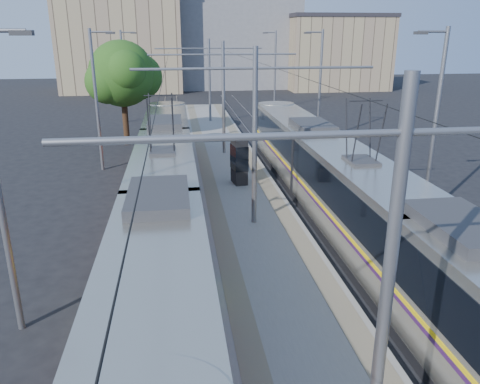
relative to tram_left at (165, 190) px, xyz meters
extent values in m
plane|color=black|center=(3.60, -8.44, -1.71)|extent=(160.00, 160.00, 0.00)
cube|color=gray|center=(3.60, 8.56, -1.56)|extent=(4.00, 50.00, 0.30)
cube|color=gray|center=(2.15, 8.56, -1.40)|extent=(0.70, 50.00, 0.01)
cube|color=gray|center=(5.05, 8.56, -1.40)|extent=(0.70, 50.00, 0.01)
cube|color=gray|center=(-0.72, 8.56, -1.69)|extent=(0.07, 70.00, 0.03)
cube|color=gray|center=(0.72, 8.56, -1.69)|extent=(0.07, 70.00, 0.03)
cube|color=gray|center=(6.48, 8.56, -1.69)|extent=(0.07, 70.00, 0.03)
cube|color=gray|center=(7.92, 8.56, -1.69)|extent=(0.07, 70.00, 0.03)
cube|color=black|center=(0.00, 0.00, -1.51)|extent=(2.30, 28.44, 0.40)
cube|color=#AAA69C|center=(0.00, 0.00, 0.14)|extent=(2.40, 26.84, 2.90)
cube|color=black|center=(0.00, 0.00, 0.64)|extent=(2.43, 26.84, 1.30)
cube|color=yellow|center=(0.00, 0.00, -0.26)|extent=(2.43, 26.84, 0.12)
cube|color=red|center=(0.00, 0.00, -0.76)|extent=(2.42, 26.84, 1.10)
cube|color=#2D2D30|center=(0.00, 0.00, 1.74)|extent=(1.68, 3.00, 0.30)
cube|color=black|center=(7.20, -2.46, -1.51)|extent=(2.30, 31.46, 0.40)
cube|color=#B2AFA3|center=(7.20, -2.46, 0.14)|extent=(2.40, 29.86, 2.90)
cube|color=black|center=(7.20, -2.46, 0.64)|extent=(2.43, 29.86, 1.30)
cube|color=yellow|center=(7.20, -2.46, -0.26)|extent=(2.43, 29.86, 0.12)
cube|color=#371549|center=(7.20, -2.46, -0.41)|extent=(2.43, 29.86, 0.10)
cube|color=#2D2D30|center=(7.20, -2.46, 1.74)|extent=(1.68, 3.00, 0.30)
cylinder|color=slate|center=(3.60, -12.44, 2.09)|extent=(0.20, 0.20, 7.00)
cylinder|color=slate|center=(3.60, -12.44, 4.79)|extent=(9.20, 0.10, 0.10)
cylinder|color=slate|center=(3.60, -0.44, 2.09)|extent=(0.20, 0.20, 7.00)
cylinder|color=slate|center=(3.60, -0.44, 4.79)|extent=(9.20, 0.10, 0.10)
cylinder|color=slate|center=(3.60, 11.56, 2.09)|extent=(0.20, 0.20, 7.00)
cylinder|color=slate|center=(3.60, 11.56, 4.79)|extent=(9.20, 0.10, 0.10)
cylinder|color=slate|center=(3.60, 23.56, 2.09)|extent=(0.20, 0.20, 7.00)
cylinder|color=slate|center=(3.60, 23.56, 4.79)|extent=(9.20, 0.10, 0.10)
cylinder|color=black|center=(0.00, 8.56, 3.84)|extent=(0.02, 70.00, 0.02)
cylinder|color=black|center=(7.20, 8.56, 3.84)|extent=(0.02, 70.00, 0.02)
cube|color=#2D2D30|center=(-2.80, -6.44, 6.04)|extent=(0.50, 0.22, 0.12)
cylinder|color=slate|center=(-3.90, 9.56, 2.29)|extent=(0.18, 0.18, 8.00)
cube|color=#2D2D30|center=(-2.80, 9.56, 6.04)|extent=(0.50, 0.22, 0.12)
cylinder|color=slate|center=(-3.90, 25.56, 2.29)|extent=(0.18, 0.18, 8.00)
cube|color=#2D2D30|center=(-2.80, 25.56, 6.04)|extent=(0.50, 0.22, 0.12)
cylinder|color=slate|center=(11.10, -0.44, 2.29)|extent=(0.18, 0.18, 8.00)
cube|color=#2D2D30|center=(10.00, -0.44, 6.04)|extent=(0.50, 0.22, 0.12)
cylinder|color=slate|center=(11.10, 15.56, 2.29)|extent=(0.18, 0.18, 8.00)
cube|color=#2D2D30|center=(10.00, 15.56, 6.04)|extent=(0.50, 0.22, 0.12)
cylinder|color=slate|center=(11.10, 31.56, 2.29)|extent=(0.18, 0.18, 8.00)
cube|color=#2D2D30|center=(10.00, 31.56, 6.04)|extent=(0.50, 0.22, 0.12)
cube|color=black|center=(3.71, 4.93, -0.18)|extent=(0.79, 1.15, 2.46)
cube|color=black|center=(3.71, 4.93, -0.02)|extent=(0.84, 1.20, 1.28)
cylinder|color=#382314|center=(-3.06, 16.18, -0.18)|extent=(0.42, 0.42, 3.05)
sphere|color=#1F4A15|center=(-3.06, 16.18, 3.34)|extent=(4.57, 4.57, 4.57)
sphere|color=#1F4A15|center=(-1.92, 16.94, 3.06)|extent=(3.24, 3.24, 3.24)
cube|color=gray|center=(-6.40, 51.56, 5.44)|extent=(16.00, 12.00, 14.30)
cube|color=gray|center=(9.60, 55.56, 5.80)|extent=(18.00, 14.00, 15.01)
cube|color=gray|center=(23.60, 49.56, 3.18)|extent=(14.00, 10.00, 9.77)
cube|color=#262328|center=(23.60, 49.56, 8.31)|extent=(14.28, 10.20, 0.50)
camera|label=1|loc=(0.60, -18.20, 6.04)|focal=35.00mm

